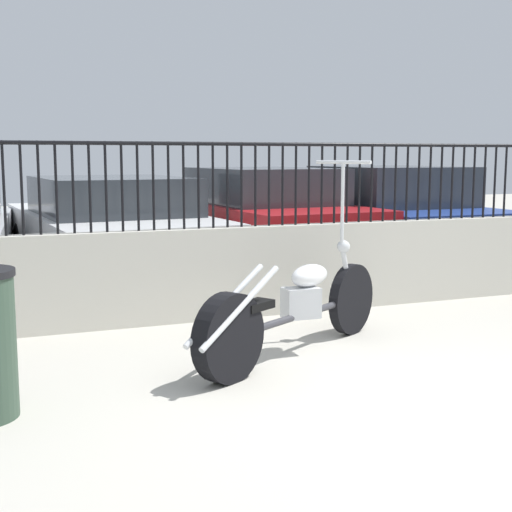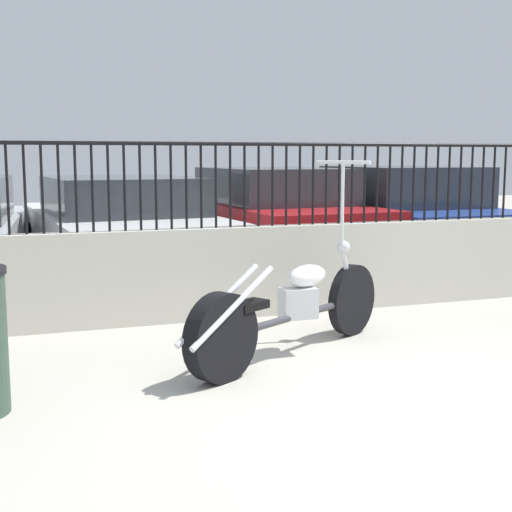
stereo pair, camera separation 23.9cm
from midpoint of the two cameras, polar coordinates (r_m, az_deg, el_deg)
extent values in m
plane|color=#B7B2A5|center=(4.60, 14.00, -12.01)|extent=(40.00, 40.00, 0.00)
cube|color=beige|center=(6.96, 1.19, -1.22)|extent=(9.00, 0.18, 0.88)
cylinder|color=black|center=(6.44, -18.28, 5.18)|extent=(0.02, 0.02, 0.81)
cylinder|color=black|center=(6.45, -17.00, 5.23)|extent=(0.02, 0.02, 0.81)
cylinder|color=black|center=(6.45, -15.73, 5.29)|extent=(0.02, 0.02, 0.81)
cylinder|color=black|center=(6.47, -14.46, 5.34)|extent=(0.02, 0.02, 0.81)
cylinder|color=black|center=(6.48, -13.20, 5.38)|extent=(0.02, 0.02, 0.81)
cylinder|color=black|center=(6.50, -11.94, 5.43)|extent=(0.02, 0.02, 0.81)
cylinder|color=black|center=(6.52, -10.69, 5.47)|extent=(0.02, 0.02, 0.81)
cylinder|color=black|center=(6.54, -9.45, 5.51)|extent=(0.02, 0.02, 0.81)
cylinder|color=black|center=(6.57, -8.21, 5.54)|extent=(0.02, 0.02, 0.81)
cylinder|color=black|center=(6.59, -6.99, 5.58)|extent=(0.02, 0.02, 0.81)
cylinder|color=black|center=(6.63, -5.78, 5.61)|extent=(0.02, 0.02, 0.81)
cylinder|color=black|center=(6.66, -4.58, 5.64)|extent=(0.02, 0.02, 0.81)
cylinder|color=black|center=(6.70, -3.39, 5.66)|extent=(0.02, 0.02, 0.81)
cylinder|color=black|center=(6.74, -2.22, 5.68)|extent=(0.02, 0.02, 0.81)
cylinder|color=black|center=(6.78, -1.06, 5.70)|extent=(0.02, 0.02, 0.81)
cylinder|color=black|center=(6.83, 0.08, 5.72)|extent=(0.02, 0.02, 0.81)
cylinder|color=black|center=(6.88, 1.21, 5.73)|extent=(0.02, 0.02, 0.81)
cylinder|color=black|center=(6.93, 2.32, 5.75)|extent=(0.02, 0.02, 0.81)
cylinder|color=black|center=(6.98, 3.42, 5.76)|extent=(0.02, 0.02, 0.81)
cylinder|color=black|center=(7.04, 4.49, 5.76)|extent=(0.02, 0.02, 0.81)
cylinder|color=black|center=(7.10, 5.55, 5.77)|extent=(0.02, 0.02, 0.81)
cylinder|color=black|center=(7.16, 6.59, 5.77)|extent=(0.02, 0.02, 0.81)
cylinder|color=black|center=(7.23, 7.62, 5.77)|extent=(0.02, 0.02, 0.81)
cylinder|color=black|center=(7.29, 8.62, 5.77)|extent=(0.02, 0.02, 0.81)
cylinder|color=black|center=(7.36, 9.61, 5.77)|extent=(0.02, 0.02, 0.81)
cylinder|color=black|center=(7.43, 10.58, 5.77)|extent=(0.02, 0.02, 0.81)
cylinder|color=black|center=(7.50, 11.53, 5.76)|extent=(0.02, 0.02, 0.81)
cylinder|color=black|center=(7.58, 12.47, 5.76)|extent=(0.02, 0.02, 0.81)
cylinder|color=black|center=(7.65, 13.38, 5.75)|extent=(0.02, 0.02, 0.81)
cylinder|color=black|center=(7.73, 14.28, 5.74)|extent=(0.02, 0.02, 0.81)
cylinder|color=black|center=(7.81, 15.15, 5.73)|extent=(0.02, 0.02, 0.81)
cylinder|color=black|center=(7.89, 16.01, 5.72)|extent=(0.02, 0.02, 0.81)
cylinder|color=black|center=(7.97, 16.85, 5.71)|extent=(0.02, 0.02, 0.81)
cylinder|color=black|center=(8.06, 17.68, 5.69)|extent=(0.02, 0.02, 0.81)
cylinder|color=black|center=(8.15, 18.49, 5.68)|extent=(0.02, 0.02, 0.81)
cylinder|color=black|center=(8.23, 19.28, 5.66)|extent=(0.02, 0.02, 0.81)
cylinder|color=black|center=(8.32, 20.05, 5.65)|extent=(0.02, 0.02, 0.81)
cylinder|color=black|center=(6.87, 1.22, 8.95)|extent=(9.00, 0.04, 0.04)
cylinder|color=black|center=(6.30, 8.77, -3.49)|extent=(0.58, 0.40, 0.62)
cylinder|color=black|center=(4.95, -1.40, -6.55)|extent=(0.61, 0.45, 0.63)
cylinder|color=#38383D|center=(5.60, 4.30, -4.86)|extent=(1.36, 0.85, 0.06)
cube|color=silver|center=(5.62, 4.61, -3.77)|extent=(0.28, 0.18, 0.24)
ellipsoid|color=white|center=(5.68, 5.33, -1.60)|extent=(0.47, 0.39, 0.18)
cube|color=black|center=(5.14, 0.79, -3.96)|extent=(0.32, 0.28, 0.06)
cylinder|color=silver|center=(6.18, 8.39, -1.35)|extent=(0.21, 0.15, 0.51)
sphere|color=silver|center=(6.09, 8.14, 0.71)|extent=(0.11, 0.11, 0.11)
cylinder|color=silver|center=(6.03, 8.06, 4.14)|extent=(0.03, 0.03, 0.69)
cylinder|color=silver|center=(6.02, 8.12, 7.44)|extent=(0.29, 0.46, 0.03)
cylinder|color=silver|center=(4.90, -0.41, -4.08)|extent=(0.75, 0.47, 0.48)
cylinder|color=silver|center=(4.99, -1.64, -3.86)|extent=(0.75, 0.47, 0.48)
cylinder|color=black|center=(10.31, -17.64, 0.75)|extent=(0.16, 0.65, 0.64)
cylinder|color=black|center=(7.80, -18.46, -1.52)|extent=(0.16, 0.65, 0.64)
cylinder|color=black|center=(10.42, -16.67, 0.86)|extent=(0.15, 0.65, 0.64)
cylinder|color=black|center=(10.76, -7.37, 1.35)|extent=(0.15, 0.65, 0.64)
cylinder|color=black|center=(7.67, -14.20, -1.51)|extent=(0.15, 0.65, 0.64)
cylinder|color=black|center=(8.13, -1.93, -0.74)|extent=(0.15, 0.65, 0.64)
cube|color=silver|center=(9.17, -10.25, 1.58)|extent=(2.17, 4.63, 0.62)
cube|color=#2D3338|center=(8.91, -10.00, 4.83)|extent=(1.82, 2.28, 0.44)
cylinder|color=black|center=(10.98, -5.21, 1.51)|extent=(0.14, 0.64, 0.64)
cylinder|color=black|center=(11.56, 2.50, 1.86)|extent=(0.14, 0.64, 0.64)
cylinder|color=black|center=(8.40, 0.31, -0.45)|extent=(0.14, 0.64, 0.64)
cylinder|color=black|center=(9.14, 9.74, 0.13)|extent=(0.14, 0.64, 0.64)
cube|color=#AD191E|center=(9.95, 1.58, 2.38)|extent=(1.95, 4.53, 0.68)
cube|color=#2D3338|center=(9.71, 2.13, 5.66)|extent=(1.66, 2.21, 0.47)
cylinder|color=black|center=(11.41, 4.38, 1.77)|extent=(0.11, 0.64, 0.64)
cylinder|color=black|center=(12.23, 11.99, 2.03)|extent=(0.11, 0.64, 0.64)
cylinder|color=black|center=(9.09, 11.08, 0.04)|extent=(0.11, 0.64, 0.64)
cylinder|color=black|center=(10.10, 19.77, 0.50)|extent=(0.11, 0.64, 0.64)
cube|color=navy|center=(10.63, 11.64, 2.41)|extent=(1.88, 4.24, 0.62)
cube|color=#2D3338|center=(10.41, 12.33, 5.50)|extent=(1.69, 2.04, 0.55)
camera|label=1|loc=(0.12, -88.89, 0.16)|focal=50.00mm
camera|label=2|loc=(0.12, 91.11, -0.16)|focal=50.00mm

